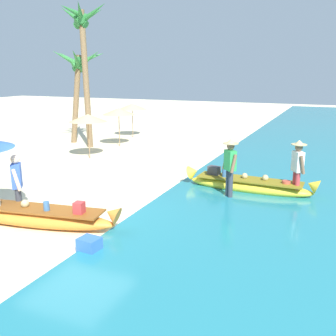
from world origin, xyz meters
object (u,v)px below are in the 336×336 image
(palm_tree_leaning_seaward, at_px, (78,68))
(cooler_box, at_px, (89,246))
(boat_orange_foreground, at_px, (32,216))
(palm_tree_tall_inland, at_px, (83,33))
(person_tourist_customer, at_px, (17,183))
(person_vendor_hatted, at_px, (230,165))
(boat_yellow_midground, at_px, (248,185))
(person_vendor_assistant, at_px, (297,166))

(palm_tree_leaning_seaward, relative_size, cooler_box, 11.44)
(boat_orange_foreground, bearing_deg, palm_tree_tall_inland, 117.43)
(boat_orange_foreground, bearing_deg, person_tourist_customer, 155.55)
(cooler_box, bearing_deg, person_vendor_hatted, 75.11)
(person_tourist_customer, xyz_separation_m, palm_tree_tall_inland, (-4.05, 8.83, 4.46))
(boat_yellow_midground, bearing_deg, cooler_box, -111.02)
(cooler_box, bearing_deg, person_tourist_customer, 165.97)
(person_vendor_hatted, relative_size, person_tourist_customer, 1.09)
(boat_yellow_midground, relative_size, person_vendor_assistant, 2.31)
(palm_tree_tall_inland, bearing_deg, palm_tree_leaning_seaward, 142.59)
(palm_tree_tall_inland, distance_m, cooler_box, 13.08)
(boat_orange_foreground, relative_size, palm_tree_leaning_seaward, 0.95)
(palm_tree_leaning_seaward, xyz_separation_m, cooler_box, (7.79, -10.53, -3.66))
(boat_orange_foreground, xyz_separation_m, boat_yellow_midground, (4.22, 4.74, -0.00))
(person_tourist_customer, bearing_deg, boat_orange_foreground, -24.45)
(boat_orange_foreground, xyz_separation_m, palm_tree_leaning_seaward, (-5.66, 9.84, 3.57))
(person_vendor_hatted, height_order, palm_tree_leaning_seaward, palm_tree_leaning_seaward)
(person_vendor_assistant, bearing_deg, boat_orange_foreground, -140.26)
(boat_orange_foreground, height_order, boat_yellow_midground, boat_orange_foreground)
(person_tourist_customer, relative_size, cooler_box, 3.92)
(person_vendor_hatted, xyz_separation_m, cooler_box, (-1.70, -4.58, -0.87))
(boat_yellow_midground, xyz_separation_m, person_vendor_hatted, (-0.38, -0.85, 0.78))
(palm_tree_tall_inland, distance_m, palm_tree_leaning_seaward, 1.93)
(boat_yellow_midground, xyz_separation_m, palm_tree_leaning_seaward, (-9.88, 5.10, 3.57))
(boat_orange_foreground, bearing_deg, person_vendor_assistant, 39.74)
(boat_yellow_midground, height_order, palm_tree_tall_inland, palm_tree_tall_inland)
(palm_tree_leaning_seaward, bearing_deg, person_tourist_customer, -62.49)
(boat_yellow_midground, xyz_separation_m, person_vendor_assistant, (1.40, -0.07, 0.76))
(person_tourist_customer, bearing_deg, boat_yellow_midground, 41.98)
(boat_yellow_midground, relative_size, person_tourist_customer, 2.48)
(person_tourist_customer, bearing_deg, person_vendor_hatted, 38.23)
(boat_orange_foreground, distance_m, cooler_box, 2.24)
(person_vendor_hatted, bearing_deg, boat_orange_foreground, -134.63)
(boat_orange_foreground, distance_m, palm_tree_leaning_seaward, 11.90)
(boat_orange_foreground, bearing_deg, cooler_box, -17.88)
(person_tourist_customer, bearing_deg, cooler_box, -19.55)
(boat_orange_foreground, distance_m, boat_yellow_midground, 6.35)
(person_tourist_customer, height_order, person_vendor_assistant, person_vendor_assistant)
(person_vendor_hatted, xyz_separation_m, person_vendor_assistant, (1.78, 0.79, -0.02))
(person_vendor_hatted, bearing_deg, palm_tree_tall_inland, 148.52)
(person_vendor_hatted, distance_m, cooler_box, 4.96)
(person_vendor_hatted, distance_m, person_tourist_customer, 5.77)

